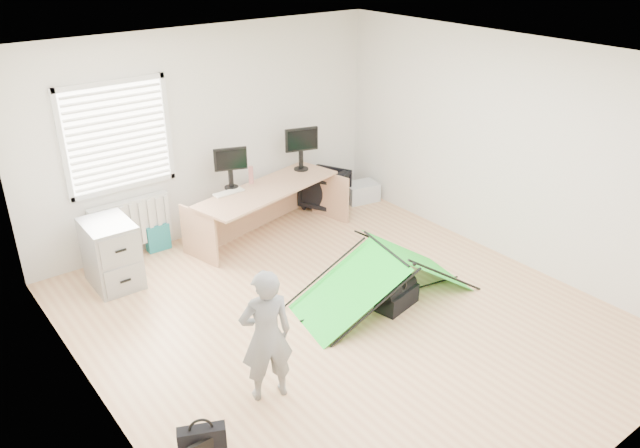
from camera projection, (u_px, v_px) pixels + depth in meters
ground at (343, 317)px, 6.65m from camera, size 5.50×5.50×0.00m
back_wall at (209, 133)px, 8.02m from camera, size 5.00×0.02×2.70m
window at (117, 137)px, 7.25m from camera, size 1.20×0.06×1.20m
radiator at (131, 223)px, 7.70m from camera, size 1.00×0.12×0.60m
desk at (269, 213)px, 8.19m from camera, size 2.18×1.12×0.71m
filing_cabinet at (111, 254)px, 7.10m from camera, size 0.52×0.68×0.78m
monitor_left at (231, 173)px, 7.95m from camera, size 0.43×0.23×0.40m
monitor_right at (301, 154)px, 8.55m from camera, size 0.47×0.23×0.44m
keyboard at (229, 192)px, 7.88m from camera, size 0.40×0.15×0.02m
thermos at (251, 175)px, 8.14m from camera, size 0.07×0.07×0.23m
office_chair at (324, 189)px, 9.13m from camera, size 0.80×0.80×0.56m
person at (266, 336)px, 5.28m from camera, size 0.53×0.42×1.27m
kite at (385, 274)px, 6.83m from camera, size 2.19×1.27×0.64m
storage_crate at (361, 192)px, 9.40m from camera, size 0.55×0.43×0.28m
tote_bag at (158, 237)px, 7.96m from camera, size 0.30×0.14×0.35m
laptop_bag at (202, 442)px, 4.85m from camera, size 0.39×0.26×0.28m
duffel_bag at (397, 298)px, 6.79m from camera, size 0.54×0.35×0.22m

